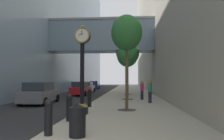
{
  "coord_description": "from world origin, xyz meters",
  "views": [
    {
      "loc": [
        2.96,
        -4.78,
        1.94
      ],
      "look_at": [
        0.91,
        22.37,
        3.11
      ],
      "focal_mm": 35.61,
      "sensor_mm": 36.0,
      "label": 1
    }
  ],
  "objects": [
    {
      "name": "sidewalk_right",
      "position": [
        3.02,
        30.0,
        0.07
      ],
      "size": [
        6.05,
        80.0,
        0.14
      ],
      "primitive_type": "cube",
      "color": "#ADA593",
      "rests_on": "ground"
    },
    {
      "name": "street_tree_mid_far",
      "position": [
        2.84,
        22.47,
        5.29
      ],
      "size": [
        2.86,
        2.86,
        6.82
      ],
      "color": "#333335",
      "rests_on": "sidewalk_right"
    },
    {
      "name": "trash_bin",
      "position": [
        1.35,
        2.15,
        0.68
      ],
      "size": [
        0.53,
        0.53,
        1.05
      ],
      "color": "black",
      "rests_on": "sidewalk_right"
    },
    {
      "name": "pedestrian_by_clock",
      "position": [
        4.14,
        15.25,
        1.03
      ],
      "size": [
        0.48,
        0.48,
        1.68
      ],
      "color": "#23232D",
      "rests_on": "sidewalk_right"
    },
    {
      "name": "car_grey_trailing",
      "position": [
        -4.11,
        12.47,
        0.83
      ],
      "size": [
        2.25,
        4.64,
        1.72
      ],
      "color": "slate",
      "rests_on": "ground"
    },
    {
      "name": "bollard_nearest",
      "position": [
        0.38,
        2.25,
        0.75
      ],
      "size": [
        0.27,
        0.27,
        1.17
      ],
      "color": "black",
      "rests_on": "sidewalk_right"
    },
    {
      "name": "car_blue_near",
      "position": [
        -3.99,
        39.9,
        0.8
      ],
      "size": [
        2.09,
        4.59,
        1.64
      ],
      "color": "navy",
      "rests_on": "ground"
    },
    {
      "name": "ground_plane",
      "position": [
        0.0,
        27.0,
        0.0
      ],
      "size": [
        110.0,
        110.0,
        0.0
      ],
      "primitive_type": "plane",
      "color": "#262628",
      "rests_on": "ground"
    },
    {
      "name": "street_tree_mid_near",
      "position": [
        2.84,
        15.43,
        4.15
      ],
      "size": [
        1.92,
        1.92,
        5.16
      ],
      "color": "#333335",
      "rests_on": "sidewalk_right"
    },
    {
      "name": "pedestrian_walking",
      "position": [
        4.58,
        12.5,
        1.09
      ],
      "size": [
        0.48,
        0.48,
        1.78
      ],
      "color": "#23232D",
      "rests_on": "sidewalk_right"
    },
    {
      "name": "street_clock",
      "position": [
        0.53,
        6.68,
        2.71
      ],
      "size": [
        0.84,
        0.55,
        4.68
      ],
      "color": "black",
      "rests_on": "sidewalk_right"
    },
    {
      "name": "car_red_mid",
      "position": [
        -2.87,
        21.8,
        0.81
      ],
      "size": [
        2.1,
        4.16,
        1.67
      ],
      "color": "#AD191E",
      "rests_on": "ground"
    },
    {
      "name": "bollard_fourth",
      "position": [
        0.38,
        9.71,
        0.75
      ],
      "size": [
        0.27,
        0.27,
        1.17
      ],
      "color": "black",
      "rests_on": "sidewalk_right"
    },
    {
      "name": "bollard_second",
      "position": [
        0.38,
        4.74,
        0.75
      ],
      "size": [
        0.27,
        0.27,
        1.17
      ],
      "color": "black",
      "rests_on": "sidewalk_right"
    },
    {
      "name": "building_block_left",
      "position": [
        -11.2,
        29.94,
        14.15
      ],
      "size": [
        22.14,
        80.0,
        28.41
      ],
      "color": "#758EA8",
      "rests_on": "ground"
    },
    {
      "name": "car_white_far",
      "position": [
        -3.28,
        27.68,
        0.78
      ],
      "size": [
        2.01,
        4.64,
        1.6
      ],
      "color": "silver",
      "rests_on": "ground"
    },
    {
      "name": "street_tree_near",
      "position": [
        2.84,
        8.39,
        4.68
      ],
      "size": [
        1.85,
        1.85,
        5.67
      ],
      "color": "#333335",
      "rests_on": "sidewalk_right"
    }
  ]
}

